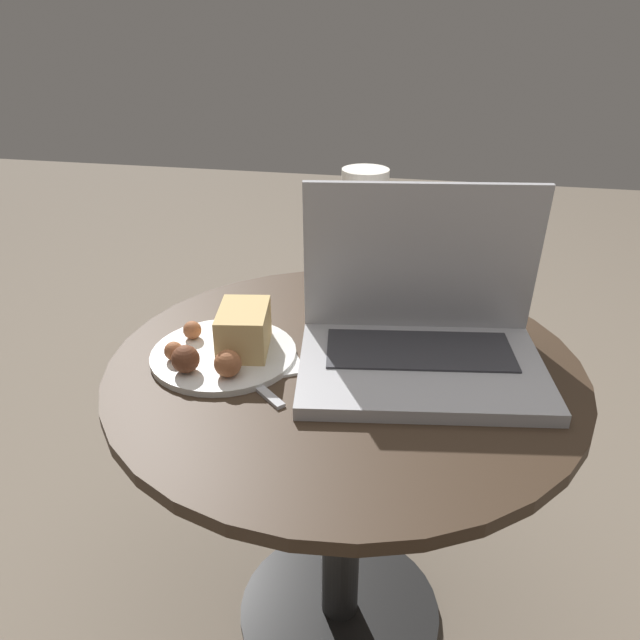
{
  "coord_description": "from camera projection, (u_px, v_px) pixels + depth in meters",
  "views": [
    {
      "loc": [
        0.11,
        -0.73,
        0.95
      ],
      "look_at": [
        -0.03,
        -0.02,
        0.58
      ],
      "focal_mm": 35.0,
      "sensor_mm": 36.0,
      "label": 1
    }
  ],
  "objects": [
    {
      "name": "snack_plate",
      "position": [
        229.0,
        343.0,
        0.85
      ],
      "size": [
        0.2,
        0.2,
        0.07
      ],
      "color": "silver",
      "rests_on": "table"
    },
    {
      "name": "napkin",
      "position": [
        239.0,
        361.0,
        0.85
      ],
      "size": [
        0.19,
        0.18,
        0.0
      ],
      "color": "white",
      "rests_on": "table"
    },
    {
      "name": "table",
      "position": [
        343.0,
        436.0,
        0.92
      ],
      "size": [
        0.65,
        0.65,
        0.51
      ],
      "color": "black",
      "rests_on": "ground_plane"
    },
    {
      "name": "laptop",
      "position": [
        421.0,
        330.0,
        0.83
      ],
      "size": [
        0.35,
        0.27,
        0.23
      ],
      "color": "#B2B2B7",
      "rests_on": "table"
    },
    {
      "name": "beer_glass",
      "position": [
        365.0,
        243.0,
        0.95
      ],
      "size": [
        0.07,
        0.07,
        0.23
      ],
      "color": "gold",
      "rests_on": "table"
    },
    {
      "name": "fork",
      "position": [
        235.0,
        367.0,
        0.84
      ],
      "size": [
        0.16,
        0.15,
        0.0
      ],
      "color": "#B2B2B7",
      "rests_on": "table"
    },
    {
      "name": "ground_plane",
      "position": [
        339.0,
        612.0,
        1.09
      ],
      "size": [
        6.0,
        6.0,
        0.0
      ],
      "primitive_type": "plane",
      "color": "#726656"
    }
  ]
}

